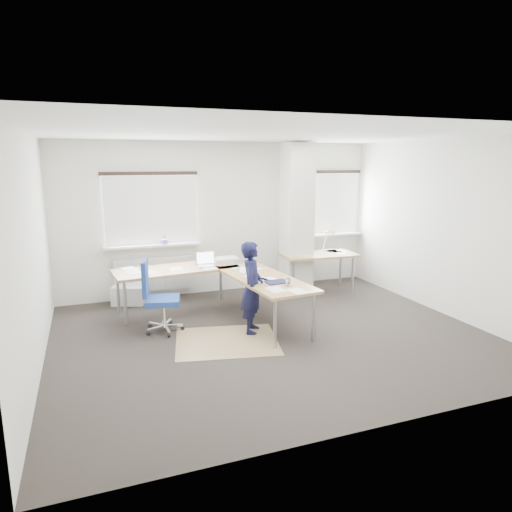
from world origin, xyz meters
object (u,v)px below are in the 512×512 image
object	(u,v)px
desk_main	(221,275)
task_chair	(160,312)
desk_side	(318,256)
person	(252,287)

from	to	relation	value
desk_main	task_chair	distance (m)	1.14
desk_main	desk_side	world-z (taller)	desk_side
desk_main	task_chair	world-z (taller)	task_chair
desk_main	desk_side	bearing A→B (deg)	13.99
desk_side	task_chair	distance (m)	3.37
task_chair	person	xyz separation A→B (m)	(1.25, -0.46, 0.37)
desk_side	person	size ratio (longest dim) A/B	1.08
task_chair	person	bearing A→B (deg)	-7.78
desk_side	desk_main	bearing A→B (deg)	-156.21
desk_side	task_chair	world-z (taller)	desk_side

